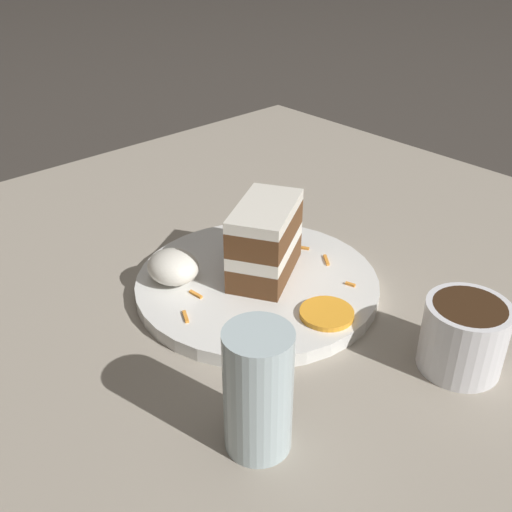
% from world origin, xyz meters
% --- Properties ---
extents(ground_plane, '(6.00, 6.00, 0.00)m').
position_xyz_m(ground_plane, '(0.00, 0.00, 0.00)').
color(ground_plane, '#38332D').
rests_on(ground_plane, ground).
extents(dining_table, '(1.18, 1.15, 0.03)m').
position_xyz_m(dining_table, '(0.00, 0.00, 0.01)').
color(dining_table, gray).
rests_on(dining_table, ground).
extents(plate, '(0.30, 0.30, 0.02)m').
position_xyz_m(plate, '(-0.04, -0.00, 0.03)').
color(plate, white).
rests_on(plate, dining_table).
extents(cake_slice, '(0.12, 0.13, 0.09)m').
position_xyz_m(cake_slice, '(-0.04, 0.02, 0.09)').
color(cake_slice, brown).
rests_on(cake_slice, plate).
extents(cream_dollop, '(0.07, 0.06, 0.04)m').
position_xyz_m(cream_dollop, '(-0.11, -0.08, 0.06)').
color(cream_dollop, white).
rests_on(cream_dollop, plate).
extents(orange_garnish, '(0.06, 0.06, 0.01)m').
position_xyz_m(orange_garnish, '(0.07, 0.01, 0.05)').
color(orange_garnish, orange).
rests_on(orange_garnish, plate).
extents(carrot_shreds_scatter, '(0.18, 0.22, 0.00)m').
position_xyz_m(carrot_shreds_scatter, '(-0.04, 0.01, 0.04)').
color(carrot_shreds_scatter, orange).
rests_on(carrot_shreds_scatter, plate).
extents(drinking_glass, '(0.06, 0.06, 0.12)m').
position_xyz_m(drinking_glass, '(0.14, -0.17, 0.08)').
color(drinking_glass, silver).
rests_on(drinking_glass, dining_table).
extents(coffee_mug, '(0.09, 0.09, 0.08)m').
position_xyz_m(coffee_mug, '(0.21, 0.06, 0.07)').
color(coffee_mug, white).
rests_on(coffee_mug, dining_table).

